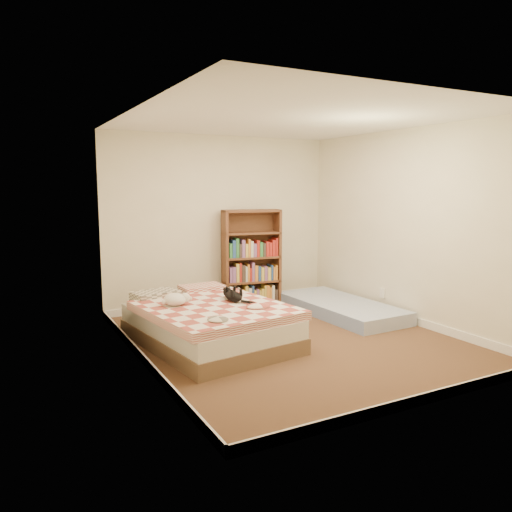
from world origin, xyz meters
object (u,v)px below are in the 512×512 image
bed (208,322)px  white_dog (176,299)px  black_cat (232,295)px  bookshelf (251,270)px  floor_mattress (341,308)px

bed → white_dog: 0.47m
black_cat → bed: bearing=179.8°
bookshelf → white_dog: (-1.64, -1.36, -0.00)m
floor_mattress → black_cat: (-1.84, -0.36, 0.43)m
white_dog → bookshelf: bearing=9.1°
floor_mattress → black_cat: black_cat is taller
bed → black_cat: black_cat is taller
floor_mattress → white_dog: (-2.49, -0.28, 0.44)m
floor_mattress → white_dog: 2.55m
black_cat → white_dog: white_dog is taller
bed → bookshelf: (1.28, 1.41, 0.30)m
bookshelf → black_cat: (-0.98, -1.44, -0.01)m
white_dog → black_cat: bearing=-37.3°
floor_mattress → white_dog: size_ratio=5.37×
floor_mattress → white_dog: white_dog is taller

